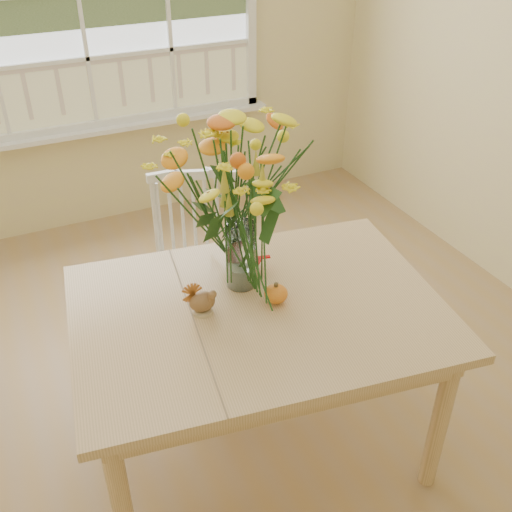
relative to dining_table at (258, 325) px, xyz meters
name	(u,v)px	position (x,y,z in m)	size (l,w,h in m)	color
floor	(230,438)	(-0.11, 0.06, -0.66)	(4.00, 4.50, 0.01)	tan
wall_back	(81,24)	(-0.11, 2.31, 0.69)	(4.00, 0.02, 2.70)	beige
dining_table	(258,325)	(0.00, 0.00, 0.00)	(1.53, 1.19, 0.75)	tan
windsor_chair	(196,255)	(0.03, 0.79, -0.14)	(0.54, 0.53, 0.92)	white
flower_vase	(240,193)	(0.00, 0.17, 0.50)	(0.57, 0.57, 0.68)	white
pumpkin	(276,294)	(0.07, 0.00, 0.13)	(0.09, 0.09, 0.07)	orange
turkey_figurine	(202,302)	(-0.20, 0.06, 0.14)	(0.11, 0.08, 0.12)	#CCB78C
dark_gourd	(248,260)	(0.08, 0.26, 0.13)	(0.13, 0.08, 0.08)	#38160F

